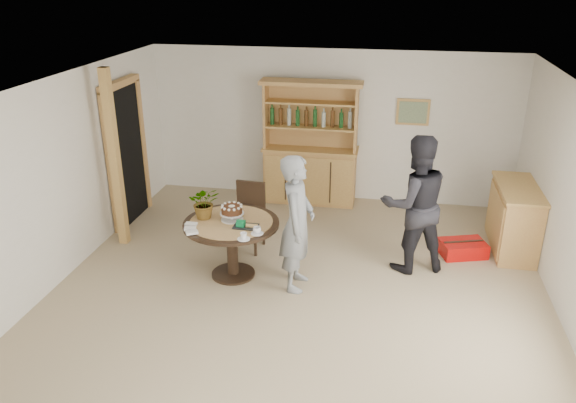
{
  "coord_description": "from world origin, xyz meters",
  "views": [
    {
      "loc": [
        0.96,
        -5.51,
        3.68
      ],
      "look_at": [
        -0.19,
        0.66,
        1.05
      ],
      "focal_mm": 35.0,
      "sensor_mm": 36.0,
      "label": 1
    }
  ],
  "objects_px": {
    "dining_chair": "(249,212)",
    "teen_boy": "(297,223)",
    "sideboard": "(514,218)",
    "hutch": "(310,162)",
    "dining_table": "(232,233)",
    "adult_person": "(414,204)",
    "red_suitcase": "(463,248)"
  },
  "relations": [
    {
      "from": "hutch",
      "to": "red_suitcase",
      "type": "relative_size",
      "value": 2.94
    },
    {
      "from": "red_suitcase",
      "to": "hutch",
      "type": "bearing_deg",
      "value": 128.99
    },
    {
      "from": "sideboard",
      "to": "adult_person",
      "type": "distance_m",
      "value": 1.67
    },
    {
      "from": "dining_table",
      "to": "dining_chair",
      "type": "height_order",
      "value": "dining_chair"
    },
    {
      "from": "sideboard",
      "to": "dining_chair",
      "type": "xyz_separation_m",
      "value": [
        -3.63,
        -0.59,
        0.06
      ]
    },
    {
      "from": "dining_chair",
      "to": "red_suitcase",
      "type": "xyz_separation_m",
      "value": [
        2.96,
        0.28,
        -0.43
      ]
    },
    {
      "from": "hutch",
      "to": "sideboard",
      "type": "bearing_deg",
      "value": -22.21
    },
    {
      "from": "teen_boy",
      "to": "dining_chair",
      "type": "bearing_deg",
      "value": 43.1
    },
    {
      "from": "sideboard",
      "to": "teen_boy",
      "type": "height_order",
      "value": "teen_boy"
    },
    {
      "from": "hutch",
      "to": "dining_table",
      "type": "relative_size",
      "value": 1.7
    },
    {
      "from": "sideboard",
      "to": "adult_person",
      "type": "xyz_separation_m",
      "value": [
        -1.41,
        -0.79,
        0.44
      ]
    },
    {
      "from": "hutch",
      "to": "adult_person",
      "type": "relative_size",
      "value": 1.12
    },
    {
      "from": "dining_chair",
      "to": "teen_boy",
      "type": "relative_size",
      "value": 0.55
    },
    {
      "from": "teen_boy",
      "to": "adult_person",
      "type": "relative_size",
      "value": 0.94
    },
    {
      "from": "dining_table",
      "to": "teen_boy",
      "type": "xyz_separation_m",
      "value": [
        0.85,
        -0.1,
        0.25
      ]
    },
    {
      "from": "dining_table",
      "to": "adult_person",
      "type": "relative_size",
      "value": 0.66
    },
    {
      "from": "hutch",
      "to": "dining_chair",
      "type": "bearing_deg",
      "value": -107.95
    },
    {
      "from": "red_suitcase",
      "to": "dining_chair",
      "type": "bearing_deg",
      "value": 167.64
    },
    {
      "from": "hutch",
      "to": "sideboard",
      "type": "xyz_separation_m",
      "value": [
        3.04,
        -1.24,
        -0.22
      ]
    },
    {
      "from": "dining_chair",
      "to": "adult_person",
      "type": "height_order",
      "value": "adult_person"
    },
    {
      "from": "hutch",
      "to": "dining_table",
      "type": "xyz_separation_m",
      "value": [
        -0.6,
        -2.66,
        -0.08
      ]
    },
    {
      "from": "dining_table",
      "to": "adult_person",
      "type": "distance_m",
      "value": 2.34
    },
    {
      "from": "dining_chair",
      "to": "adult_person",
      "type": "relative_size",
      "value": 0.52
    },
    {
      "from": "dining_chair",
      "to": "teen_boy",
      "type": "bearing_deg",
      "value": -42.62
    },
    {
      "from": "hutch",
      "to": "sideboard",
      "type": "distance_m",
      "value": 3.29
    },
    {
      "from": "red_suitcase",
      "to": "dining_table",
      "type": "bearing_deg",
      "value": -177.25
    },
    {
      "from": "dining_table",
      "to": "dining_chair",
      "type": "relative_size",
      "value": 1.27
    },
    {
      "from": "adult_person",
      "to": "red_suitcase",
      "type": "xyz_separation_m",
      "value": [
        0.73,
        0.49,
        -0.81
      ]
    },
    {
      "from": "dining_chair",
      "to": "hutch",
      "type": "bearing_deg",
      "value": 77.22
    },
    {
      "from": "hutch",
      "to": "red_suitcase",
      "type": "xyz_separation_m",
      "value": [
        2.36,
        -1.55,
        -0.59
      ]
    },
    {
      "from": "sideboard",
      "to": "teen_boy",
      "type": "distance_m",
      "value": 3.2
    },
    {
      "from": "adult_person",
      "to": "hutch",
      "type": "bearing_deg",
      "value": -70.71
    }
  ]
}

